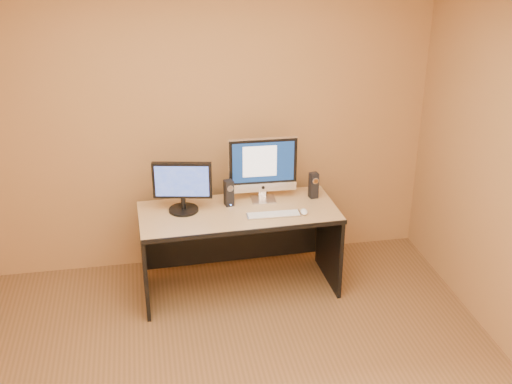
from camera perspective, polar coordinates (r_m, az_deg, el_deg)
walls at (r=3.51m, az=-2.29°, el=-3.60°), size 4.00×4.00×2.60m
desk at (r=5.23m, az=-1.50°, el=-5.25°), size 1.58×0.73×0.72m
imac at (r=5.13m, az=0.66°, el=1.98°), size 0.56×0.22×0.54m
second_monitor at (r=5.01m, az=-6.55°, el=0.44°), size 0.50×0.32×0.41m
speaker_left at (r=5.12m, az=-2.43°, el=-0.09°), size 0.08×0.08×0.21m
speaker_right at (r=5.27m, az=5.14°, el=0.59°), size 0.07×0.08×0.21m
keyboard at (r=4.99m, az=1.57°, el=-2.02°), size 0.42×0.13×0.02m
mouse at (r=5.03m, az=4.29°, el=-1.75°), size 0.07×0.11×0.04m
cable_a at (r=5.37m, az=0.72°, el=-0.04°), size 0.05×0.21×0.01m
cable_b at (r=5.34m, az=0.83°, el=-0.18°), size 0.09×0.16×0.01m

